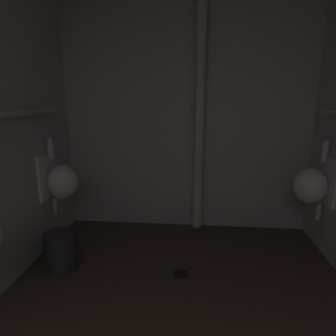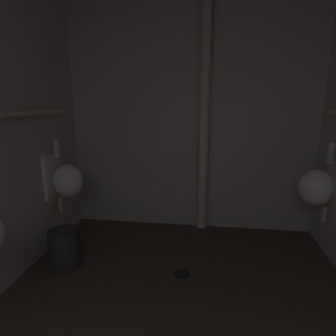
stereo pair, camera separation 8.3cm
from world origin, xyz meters
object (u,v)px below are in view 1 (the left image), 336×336
Objects in this scene: waste_bin at (61,251)px; urinal_left_far at (60,181)px; urinal_right_mid at (313,185)px; floor_drain at (181,273)px; standpipe_back_wall at (199,119)px.

urinal_left_far is at bearing 110.11° from waste_bin.
floor_drain is at bearing -157.71° from urinal_right_mid.
standpipe_back_wall is at bearing 38.22° from waste_bin.
waste_bin is (0.15, -0.42, -0.51)m from urinal_left_far.
standpipe_back_wall is 17.39× the size of floor_drain.
waste_bin is at bearing -167.31° from urinal_right_mid.
floor_drain is (-0.14, -0.91, -1.24)m from standpipe_back_wall.
floor_drain is at bearing -18.78° from urinal_left_far.
urinal_right_mid is at bearing 12.69° from waste_bin.
urinal_right_mid reaches higher than floor_drain.
standpipe_back_wall is 7.28× the size of waste_bin.
waste_bin is at bearing -141.78° from standpipe_back_wall.
standpipe_back_wall reaches higher than urinal_right_mid.
urinal_left_far is 0.68m from waste_bin.
standpipe_back_wall is 1.85m from waste_bin.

